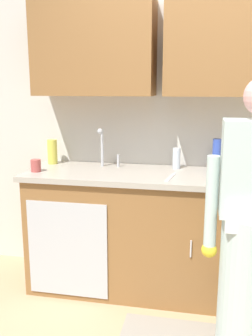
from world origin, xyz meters
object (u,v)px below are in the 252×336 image
(sink, at_px, (103,172))
(person_at_sink, at_px, (252,248))
(bottle_water_tall, at_px, (52,152))
(bottle_dish_liquid, at_px, (176,158))
(knife_on_counter, at_px, (170,177))
(cup_by_sink, at_px, (36,166))
(bottle_cleaner_spray, at_px, (216,155))

(sink, height_order, person_at_sink, person_at_sink)
(sink, bearing_deg, bottle_water_tall, 161.09)
(bottle_dish_liquid, distance_m, knife_on_counter, 0.32)
(person_at_sink, xyz_separation_m, cup_by_sink, (-1.52, 0.53, 0.29))
(bottle_cleaner_spray, bearing_deg, bottle_dish_liquid, 179.30)
(person_at_sink, bearing_deg, bottle_cleaner_spray, 102.14)
(sink, height_order, bottle_dish_liquid, sink)
(person_at_sink, relative_size, bottle_dish_liquid, 9.96)
(bottle_dish_liquid, bearing_deg, bottle_water_tall, -179.47)
(bottle_water_tall, xyz_separation_m, knife_on_counter, (1.00, -0.30, -0.10))
(sink, distance_m, bottle_cleaner_spray, 0.88)
(bottle_cleaner_spray, height_order, knife_on_counter, bottle_cleaner_spray)
(bottle_dish_liquid, height_order, bottle_cleaner_spray, bottle_cleaner_spray)
(bottle_cleaner_spray, xyz_separation_m, knife_on_counter, (-0.32, -0.31, -0.12))
(sink, xyz_separation_m, bottle_water_tall, (-0.47, 0.16, 0.12))
(sink, xyz_separation_m, bottle_dish_liquid, (0.55, 0.17, 0.10))
(cup_by_sink, height_order, knife_on_counter, cup_by_sink)
(bottle_cleaner_spray, distance_m, knife_on_counter, 0.46)
(sink, relative_size, person_at_sink, 0.31)
(person_at_sink, xyz_separation_m, bottle_cleaner_spray, (-0.18, 0.84, 0.37))
(bottle_dish_liquid, relative_size, cup_by_sink, 1.76)
(person_at_sink, relative_size, bottle_water_tall, 8.02)
(cup_by_sink, bearing_deg, bottle_cleaner_spray, 13.12)
(sink, height_order, bottle_cleaner_spray, sink)
(person_at_sink, height_order, bottle_dish_liquid, person_at_sink)
(sink, bearing_deg, bottle_dish_liquid, 17.26)
(sink, height_order, cup_by_sink, sink)
(knife_on_counter, bearing_deg, cup_by_sink, 98.43)
(sink, height_order, bottle_water_tall, sink)
(sink, distance_m, person_at_sink, 1.26)
(sink, distance_m, bottle_dish_liquid, 0.58)
(cup_by_sink, bearing_deg, person_at_sink, -19.40)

